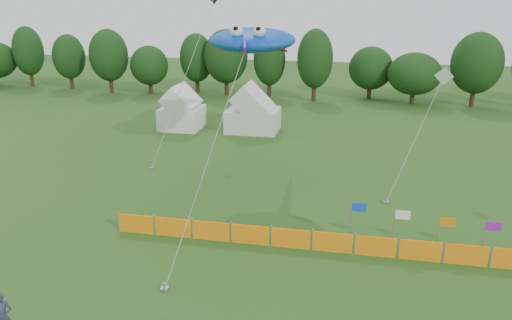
% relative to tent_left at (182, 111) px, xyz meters
% --- Properties ---
extents(treeline, '(104.57, 8.78, 8.36)m').
position_rel_tent_left_xyz_m(treeline, '(13.24, 15.87, 2.56)').
color(treeline, '#382314').
rests_on(treeline, ground).
extents(tent_left, '(3.64, 3.64, 3.21)m').
position_rel_tent_left_xyz_m(tent_left, '(0.00, 0.00, 0.00)').
color(tent_left, white).
rests_on(tent_left, ground).
extents(tent_right, '(4.62, 3.70, 3.26)m').
position_rel_tent_left_xyz_m(tent_right, '(6.55, 0.38, 0.03)').
color(tent_right, silver).
rests_on(tent_right, ground).
extents(barrier_fence, '(21.90, 0.06, 1.00)m').
position_rel_tent_left_xyz_m(barrier_fence, '(14.85, -20.66, -1.12)').
color(barrier_fence, orange).
rests_on(barrier_fence, ground).
extents(flag_row, '(6.73, 0.42, 2.24)m').
position_rel_tent_left_xyz_m(flag_row, '(18.72, -19.96, -0.20)').
color(flag_row, gray).
rests_on(flag_row, ground).
extents(spectator_a, '(0.81, 0.68, 1.89)m').
position_rel_tent_left_xyz_m(spectator_a, '(3.85, -29.41, -0.67)').
color(spectator_a, '#2A3246').
rests_on(spectator_a, ground).
extents(stingray_kite, '(5.62, 21.17, 10.01)m').
position_rel_tent_left_xyz_m(stingray_kite, '(9.05, -11.10, 7.38)').
color(stingray_kite, blue).
rests_on(stingray_kite, ground).
extents(small_kite_white, '(3.87, 4.94, 7.44)m').
position_rel_tent_left_xyz_m(small_kite_white, '(19.86, -10.79, 3.24)').
color(small_kite_white, silver).
rests_on(small_kite_white, ground).
extents(small_kite_dark, '(3.01, 8.61, 11.81)m').
position_rel_tent_left_xyz_m(small_kite_dark, '(3.03, -6.29, 4.90)').
color(small_kite_dark, black).
rests_on(small_kite_dark, ground).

